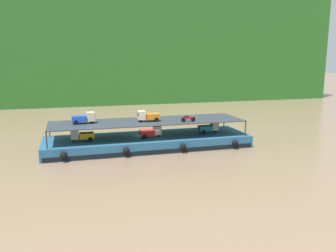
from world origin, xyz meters
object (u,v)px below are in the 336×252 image
Objects in this scene: cargo_barge at (148,142)px; motorcycle_upper_port at (188,118)px; mini_truck_lower_stern at (82,135)px; mini_truck_upper_stern at (84,118)px; mini_truck_lower_aft at (151,132)px; mini_truck_lower_mid at (209,128)px; mini_truck_upper_mid at (148,116)px.

cargo_barge is 13.75× the size of motorcycle_upper_port.
mini_truck_lower_stern is 0.99× the size of mini_truck_upper_stern.
mini_truck_lower_aft is at bearing 162.63° from motorcycle_upper_port.
cargo_barge is 1.56m from mini_truck_lower_aft.
mini_truck_lower_stern is 16.74m from mini_truck_lower_mid.
mini_truck_lower_aft is (0.25, -0.54, 1.44)m from cargo_barge.
mini_truck_upper_mid is at bearing 160.59° from motorcycle_upper_port.
mini_truck_upper_stern is 1.01× the size of mini_truck_upper_mid.
mini_truck_lower_stern is 0.99× the size of mini_truck_lower_aft.
cargo_barge is at bearing 2.13° from mini_truck_lower_stern.
mini_truck_lower_mid is at bearing 28.33° from motorcycle_upper_port.
motorcycle_upper_port reaches higher than cargo_barge.
mini_truck_lower_mid is at bearing 1.12° from mini_truck_lower_stern.
mini_truck_lower_mid is 4.51m from motorcycle_upper_port.
mini_truck_lower_aft is 1.02× the size of mini_truck_upper_mid.
mini_truck_upper_stern is at bearing 169.30° from motorcycle_upper_port.
mini_truck_lower_mid is at bearing 1.94° from mini_truck_upper_mid.
mini_truck_lower_stern and mini_truck_lower_aft have the same top height.
motorcycle_upper_port is (13.07, -1.65, 1.74)m from mini_truck_lower_stern.
mini_truck_lower_stern and mini_truck_lower_mid have the same top height.
mini_truck_upper_mid is at bearing -178.06° from mini_truck_lower_mid.
mini_truck_lower_aft is 1.47× the size of motorcycle_upper_port.
mini_truck_lower_aft is 2.04m from mini_truck_upper_mid.
mini_truck_lower_aft is 8.21m from mini_truck_lower_mid.
mini_truck_upper_stern reaches higher than mini_truck_lower_stern.
mini_truck_lower_mid is (8.43, 0.02, 1.44)m from cargo_barge.
cargo_barge is at bearing 157.68° from motorcycle_upper_port.
cargo_barge is at bearing 114.32° from mini_truck_lower_aft.
cargo_barge is 9.39× the size of mini_truck_upper_stern.
mini_truck_upper_mid is (7.93, -0.71, 0.00)m from mini_truck_upper_stern.
mini_truck_upper_mid is at bearing 134.75° from mini_truck_lower_aft.
mini_truck_upper_mid is at bearing 0.29° from mini_truck_lower_stern.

